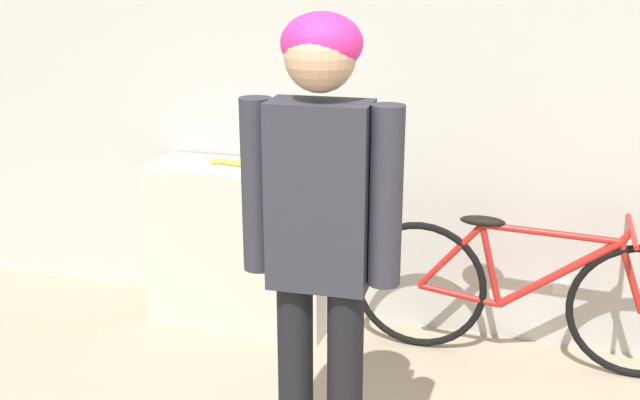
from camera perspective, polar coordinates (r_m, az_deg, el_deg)
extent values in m
cube|color=silver|center=(3.85, 11.01, 7.98)|extent=(8.00, 0.06, 2.60)
cube|color=white|center=(4.06, 17.93, -6.07)|extent=(0.08, 0.01, 0.12)
cube|color=beige|center=(4.13, -6.03, -3.42)|extent=(0.99, 0.39, 0.89)
cylinder|color=black|center=(2.85, -1.86, -14.07)|extent=(0.13, 0.13, 0.86)
cylinder|color=black|center=(2.80, 1.89, -14.66)|extent=(0.13, 0.13, 0.86)
cube|color=#2D2D38|center=(2.51, 0.00, 0.31)|extent=(0.35, 0.21, 0.64)
cylinder|color=#2D2D38|center=(2.58, -4.80, 1.09)|extent=(0.11, 0.11, 0.61)
cylinder|color=#2D2D38|center=(2.45, 5.05, 0.20)|extent=(0.11, 0.11, 0.61)
sphere|color=tan|center=(2.41, 0.00, 10.89)|extent=(0.23, 0.23, 0.23)
ellipsoid|color=#EA2884|center=(2.42, 0.12, 11.88)|extent=(0.27, 0.24, 0.20)
torus|color=black|center=(3.90, 7.55, -6.45)|extent=(0.69, 0.04, 0.69)
cylinder|color=red|center=(3.88, 10.49, -7.11)|extent=(0.41, 0.03, 0.09)
cylinder|color=red|center=(3.81, 9.86, -4.21)|extent=(0.32, 0.03, 0.38)
cylinder|color=red|center=(3.80, 12.86, -4.86)|extent=(0.14, 0.03, 0.42)
cylinder|color=red|center=(3.80, 17.65, -5.42)|extent=(0.56, 0.04, 0.43)
cylinder|color=red|center=(3.73, 17.13, -2.43)|extent=(0.64, 0.03, 0.05)
cylinder|color=red|center=(3.82, 22.64, -5.48)|extent=(0.16, 0.03, 0.35)
cylinder|color=red|center=(3.74, 22.34, -2.58)|extent=(0.07, 0.03, 0.08)
cylinder|color=red|center=(3.73, 22.69, -2.17)|extent=(0.02, 0.46, 0.02)
ellipsoid|color=black|center=(3.73, 12.28, -1.58)|extent=(0.22, 0.08, 0.05)
ellipsoid|color=#EAD64C|center=(4.00, -6.39, 2.82)|extent=(0.14, 0.03, 0.03)
ellipsoid|color=#EAD64C|center=(4.05, -7.53, 2.97)|extent=(0.13, 0.08, 0.03)
ellipsoid|color=#EAD64C|center=(3.97, -5.06, 2.78)|extent=(0.13, 0.08, 0.03)
sphere|color=brown|center=(4.08, -8.11, 3.06)|extent=(0.02, 0.02, 0.02)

